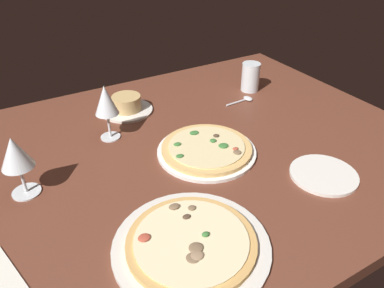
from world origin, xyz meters
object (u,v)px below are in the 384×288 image
Objects in this scene: pizza_main at (207,149)px; side_plate at (324,175)px; pizza_side at (191,244)px; water_glass at (250,78)px; wine_glass_far at (15,155)px; spoon at (245,100)px; ramekin_on_saucer at (127,105)px; wine_glass_near at (106,102)px.

side_plate is (21.11, -24.94, -0.76)cm from pizza_main.
water_glass is (59.30, 57.03, 3.69)cm from pizza_side.
wine_glass_far is 0.91× the size of side_plate.
pizza_main is 2.67× the size of water_glass.
spoon is (52.06, 50.38, -0.70)cm from pizza_side.
pizza_side is 65.31cm from ramekin_on_saucer.
pizza_side is at bearing -90.66° from wine_glass_near.
side_plate is at bearing -25.20° from wine_glass_far.
pizza_side reaches higher than spoon.
pizza_main is 50.12cm from wine_glass_far.
side_plate is at bearing -107.12° from water_glass.
pizza_main is at bearing 130.24° from side_plate.
pizza_main is at bearing -74.18° from ramekin_on_saucer.
side_plate is at bearing 4.75° from pizza_side.
wine_glass_far reaches higher than pizza_side.
ramekin_on_saucer reaches higher than side_plate.
wine_glass_far is at bearing -166.43° from water_glass.
water_glass reaches higher than spoon.
ramekin_on_saucer is 0.99× the size of side_plate.
pizza_side is 1.90× the size of ramekin_on_saucer.
wine_glass_far is 1.50× the size of water_glass.
pizza_side is at bearing -100.21° from ramekin_on_saucer.
pizza_main is at bearing -46.50° from wine_glass_near.
spoon is at bearing 78.84° from side_plate.
pizza_main is 1.61× the size of side_plate.
ramekin_on_saucer is 20.00cm from wine_glass_near.
wine_glass_near is 59.50cm from water_glass.
wine_glass_far is 1.42× the size of spoon.
wine_glass_near is (-21.13, 22.27, 10.99)cm from pizza_main.
side_plate is at bearing -101.16° from spoon.
side_plate is 47.73cm from spoon.
wine_glass_far reaches higher than side_plate.
wine_glass_near reaches higher than pizza_main.
spoon is at bearing 35.79° from pizza_main.
wine_glass_far reaches higher than water_glass.
wine_glass_near is at bearing 131.82° from side_plate.
pizza_side is 51.96cm from wine_glass_near.
wine_glass_far is at bearing -152.03° from wine_glass_near.
pizza_side is at bearing -135.94° from spoon.
wine_glass_near reaches higher than side_plate.
side_plate is at bearing -49.76° from pizza_main.
water_glass is (86.01, 20.76, -6.65)cm from wine_glass_far.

